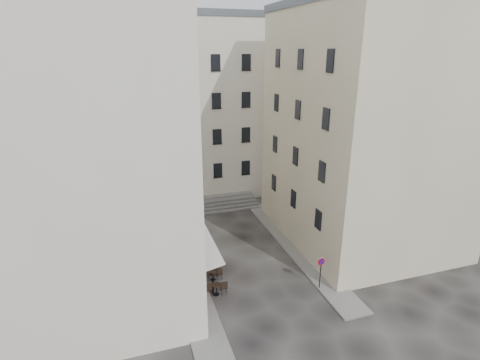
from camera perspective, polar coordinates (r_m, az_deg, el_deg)
name	(u,v)px	position (r m, az deg, el deg)	size (l,w,h in m)	color
ground	(254,276)	(27.29, 2.22, -14.46)	(90.00, 90.00, 0.00)	black
sidewalk_left	(182,257)	(29.65, -8.87, -11.58)	(2.00, 22.00, 0.12)	slate
sidewalk_right	(294,246)	(31.16, 8.24, -9.91)	(2.00, 18.00, 0.12)	slate
building_left	(77,134)	(24.91, -23.55, 6.47)	(12.20, 16.20, 20.60)	beige
building_right	(366,128)	(31.40, 18.67, 7.55)	(12.20, 14.20, 18.60)	#C2B990
building_back	(187,107)	(41.29, -8.08, 10.96)	(18.20, 10.20, 18.60)	beige
cafe_storefront	(190,256)	(26.19, -7.59, -11.37)	(1.74, 7.30, 3.50)	#45090E
stone_steps	(212,205)	(37.77, -4.25, -3.77)	(9.00, 3.15, 0.80)	#575453
bollard_near	(213,286)	(25.44, -4.15, -15.88)	(0.12, 0.12, 0.98)	black
bollard_mid	(202,259)	(28.31, -5.87, -11.95)	(0.12, 0.12, 0.98)	black
bollard_far	(193,238)	(31.31, -7.23, -8.74)	(0.12, 0.12, 0.98)	black
no_parking_sign	(321,267)	(25.66, 12.23, -12.87)	(0.54, 0.11, 2.38)	black
bistro_table_a	(216,288)	(25.31, -3.65, -16.12)	(1.40, 0.66, 0.99)	black
bistro_table_b	(213,274)	(26.72, -4.14, -14.15)	(1.26, 0.59, 0.89)	black
bistro_table_c	(212,269)	(27.39, -4.34, -13.31)	(1.18, 0.55, 0.83)	black
bistro_table_d	(202,261)	(28.20, -5.84, -12.23)	(1.29, 0.60, 0.91)	black
bistro_table_e	(192,248)	(30.10, -7.38, -10.19)	(1.19, 0.56, 0.83)	black
pedestrian	(204,249)	(29.10, -5.50, -10.36)	(0.59, 0.39, 1.62)	black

